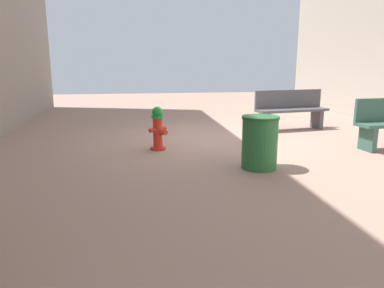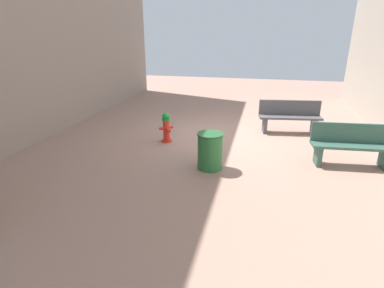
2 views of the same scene
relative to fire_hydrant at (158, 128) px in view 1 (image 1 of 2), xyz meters
The scene contains 4 objects.
ground_plane 1.60m from the fire_hydrant, 145.02° to the right, with size 23.40×23.40×0.00m, color #9E7A6B.
fire_hydrant is the anchor object (origin of this frame).
bench_near 3.70m from the fire_hydrant, 153.73° to the right, with size 1.84×0.70×0.95m.
trash_bin 2.08m from the fire_hydrant, 135.16° to the left, with size 0.57×0.57×0.81m.
Camera 1 is at (1.65, 7.59, 1.62)m, focal length 34.08 mm.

